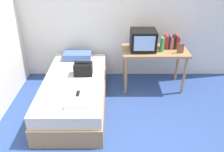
{
  "coord_description": "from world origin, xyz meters",
  "views": [
    {
      "loc": [
        -0.2,
        -2.26,
        2.38
      ],
      "look_at": [
        -0.18,
        0.95,
        0.52
      ],
      "focal_mm": 36.3,
      "sensor_mm": 36.0,
      "label": 1
    }
  ],
  "objects_px": {
    "magazine": "(61,94)",
    "remote_dark": "(77,94)",
    "water_bottle": "(161,44)",
    "handbag": "(82,69)",
    "bed": "(74,92)",
    "folded_towel": "(75,103)",
    "tv": "(142,40)",
    "desk": "(153,55)",
    "picture_frame": "(180,48)",
    "book_row": "(169,42)",
    "pillow": "(77,56)"
  },
  "relations": [
    {
      "from": "handbag",
      "to": "desk",
      "type": "bearing_deg",
      "value": 19.12
    },
    {
      "from": "book_row",
      "to": "folded_towel",
      "type": "height_order",
      "value": "book_row"
    },
    {
      "from": "tv",
      "to": "magazine",
      "type": "distance_m",
      "value": 1.69
    },
    {
      "from": "book_row",
      "to": "folded_towel",
      "type": "xyz_separation_m",
      "value": [
        -1.54,
        -1.36,
        -0.34
      ]
    },
    {
      "from": "desk",
      "to": "remote_dark",
      "type": "height_order",
      "value": "desk"
    },
    {
      "from": "desk",
      "to": "handbag",
      "type": "distance_m",
      "value": 1.32
    },
    {
      "from": "picture_frame",
      "to": "book_row",
      "type": "bearing_deg",
      "value": 118.93
    },
    {
      "from": "water_bottle",
      "to": "magazine",
      "type": "height_order",
      "value": "water_bottle"
    },
    {
      "from": "magazine",
      "to": "book_row",
      "type": "bearing_deg",
      "value": 31.46
    },
    {
      "from": "pillow",
      "to": "remote_dark",
      "type": "relative_size",
      "value": 3.31
    },
    {
      "from": "handbag",
      "to": "remote_dark",
      "type": "height_order",
      "value": "handbag"
    },
    {
      "from": "desk",
      "to": "book_row",
      "type": "bearing_deg",
      "value": 16.54
    },
    {
      "from": "desk",
      "to": "water_bottle",
      "type": "bearing_deg",
      "value": -33.14
    },
    {
      "from": "desk",
      "to": "bed",
      "type": "bearing_deg",
      "value": -157.2
    },
    {
      "from": "desk",
      "to": "pillow",
      "type": "relative_size",
      "value": 2.25
    },
    {
      "from": "bed",
      "to": "magazine",
      "type": "distance_m",
      "value": 0.51
    },
    {
      "from": "water_bottle",
      "to": "magazine",
      "type": "relative_size",
      "value": 0.86
    },
    {
      "from": "bed",
      "to": "magazine",
      "type": "bearing_deg",
      "value": -105.5
    },
    {
      "from": "bed",
      "to": "pillow",
      "type": "relative_size",
      "value": 3.87
    },
    {
      "from": "picture_frame",
      "to": "handbag",
      "type": "bearing_deg",
      "value": -170.23
    },
    {
      "from": "tv",
      "to": "magazine",
      "type": "xyz_separation_m",
      "value": [
        -1.28,
        -1.01,
        -0.44
      ]
    },
    {
      "from": "water_bottle",
      "to": "handbag",
      "type": "distance_m",
      "value": 1.43
    },
    {
      "from": "bed",
      "to": "handbag",
      "type": "bearing_deg",
      "value": 46.86
    },
    {
      "from": "picture_frame",
      "to": "folded_towel",
      "type": "relative_size",
      "value": 0.62
    },
    {
      "from": "bed",
      "to": "remote_dark",
      "type": "relative_size",
      "value": 12.82
    },
    {
      "from": "tv",
      "to": "book_row",
      "type": "distance_m",
      "value": 0.52
    },
    {
      "from": "desk",
      "to": "folded_towel",
      "type": "height_order",
      "value": "desk"
    },
    {
      "from": "desk",
      "to": "water_bottle",
      "type": "relative_size",
      "value": 4.67
    },
    {
      "from": "magazine",
      "to": "remote_dark",
      "type": "xyz_separation_m",
      "value": [
        0.24,
        -0.02,
        0.01
      ]
    },
    {
      "from": "pillow",
      "to": "handbag",
      "type": "distance_m",
      "value": 0.63
    },
    {
      "from": "magazine",
      "to": "tv",
      "type": "bearing_deg",
      "value": 38.18
    },
    {
      "from": "bed",
      "to": "folded_towel",
      "type": "height_order",
      "value": "folded_towel"
    },
    {
      "from": "picture_frame",
      "to": "pillow",
      "type": "distance_m",
      "value": 1.88
    },
    {
      "from": "picture_frame",
      "to": "handbag",
      "type": "xyz_separation_m",
      "value": [
        -1.65,
        -0.28,
        -0.25
      ]
    },
    {
      "from": "bed",
      "to": "handbag",
      "type": "relative_size",
      "value": 6.67
    },
    {
      "from": "tv",
      "to": "remote_dark",
      "type": "bearing_deg",
      "value": -135.29
    },
    {
      "from": "tv",
      "to": "magazine",
      "type": "bearing_deg",
      "value": -141.82
    },
    {
      "from": "magazine",
      "to": "desk",
      "type": "bearing_deg",
      "value": 33.85
    },
    {
      "from": "handbag",
      "to": "water_bottle",
      "type": "bearing_deg",
      "value": 15.07
    },
    {
      "from": "handbag",
      "to": "folded_towel",
      "type": "relative_size",
      "value": 1.07
    },
    {
      "from": "pillow",
      "to": "folded_towel",
      "type": "height_order",
      "value": "pillow"
    },
    {
      "from": "book_row",
      "to": "picture_frame",
      "type": "relative_size",
      "value": 1.77
    },
    {
      "from": "picture_frame",
      "to": "handbag",
      "type": "height_order",
      "value": "picture_frame"
    },
    {
      "from": "tv",
      "to": "handbag",
      "type": "height_order",
      "value": "tv"
    },
    {
      "from": "picture_frame",
      "to": "remote_dark",
      "type": "height_order",
      "value": "picture_frame"
    },
    {
      "from": "magazine",
      "to": "remote_dark",
      "type": "height_order",
      "value": "remote_dark"
    },
    {
      "from": "bed",
      "to": "picture_frame",
      "type": "bearing_deg",
      "value": 13.67
    },
    {
      "from": "desk",
      "to": "folded_towel",
      "type": "relative_size",
      "value": 4.14
    },
    {
      "from": "tv",
      "to": "bed",
      "type": "bearing_deg",
      "value": -153.46
    },
    {
      "from": "water_bottle",
      "to": "bed",
      "type": "bearing_deg",
      "value": -160.95
    }
  ]
}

